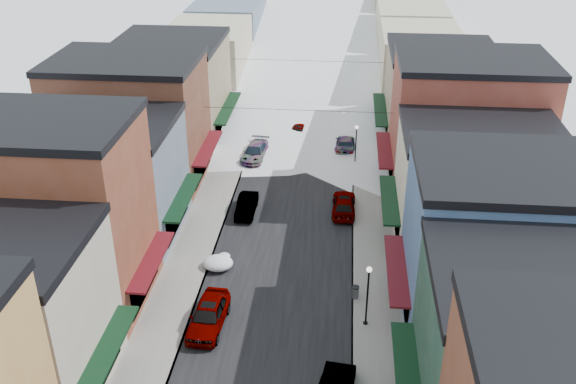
% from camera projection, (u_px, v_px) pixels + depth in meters
% --- Properties ---
extents(road, '(10.00, 160.00, 0.01)m').
position_uv_depth(road, '(310.00, 100.00, 75.69)').
color(road, black).
rests_on(road, ground).
extents(sidewalk_left, '(3.20, 160.00, 0.15)m').
position_uv_depth(sidewalk_left, '(255.00, 98.00, 76.19)').
color(sidewalk_left, gray).
rests_on(sidewalk_left, ground).
extents(sidewalk_right, '(3.20, 160.00, 0.15)m').
position_uv_depth(sidewalk_right, '(367.00, 101.00, 75.12)').
color(sidewalk_right, gray).
rests_on(sidewalk_right, ground).
extents(curb_left, '(0.10, 160.00, 0.15)m').
position_uv_depth(curb_left, '(268.00, 98.00, 76.06)').
color(curb_left, slate).
rests_on(curb_left, ground).
extents(curb_right, '(0.10, 160.00, 0.15)m').
position_uv_depth(curb_right, '(353.00, 101.00, 75.25)').
color(curb_right, slate).
rests_on(curb_right, ground).
extents(bldg_l_brick_near, '(12.30, 8.20, 12.50)m').
position_uv_depth(bldg_l_brick_near, '(49.00, 214.00, 39.07)').
color(bldg_l_brick_near, brown).
rests_on(bldg_l_brick_near, ground).
extents(bldg_l_grayblue, '(11.30, 9.20, 9.00)m').
position_uv_depth(bldg_l_grayblue, '(108.00, 178.00, 47.34)').
color(bldg_l_grayblue, slate).
rests_on(bldg_l_grayblue, ground).
extents(bldg_l_brick_far, '(13.30, 9.20, 11.00)m').
position_uv_depth(bldg_l_brick_far, '(131.00, 121.00, 54.88)').
color(bldg_l_brick_far, brown).
rests_on(bldg_l_brick_far, ground).
extents(bldg_l_tan, '(11.30, 11.20, 10.00)m').
position_uv_depth(bldg_l_tan, '(172.00, 89.00, 63.85)').
color(bldg_l_tan, '#8E7C5D').
rests_on(bldg_l_tan, ground).
extents(bldg_r_green, '(11.30, 9.20, 9.50)m').
position_uv_depth(bldg_r_green, '(530.00, 357.00, 30.11)').
color(bldg_r_green, '#1E4032').
rests_on(bldg_r_green, ground).
extents(bldg_r_blue, '(11.30, 9.20, 10.50)m').
position_uv_depth(bldg_r_blue, '(495.00, 245.00, 37.81)').
color(bldg_r_blue, '#406191').
rests_on(bldg_r_blue, ground).
extents(bldg_r_cream, '(12.30, 9.20, 9.00)m').
position_uv_depth(bldg_r_cream, '(476.00, 187.00, 46.05)').
color(bldg_r_cream, beige).
rests_on(bldg_r_cream, ground).
extents(bldg_r_brick_far, '(13.30, 9.20, 11.50)m').
position_uv_depth(bldg_r_brick_far, '(466.00, 125.00, 53.36)').
color(bldg_r_brick_far, maroon).
rests_on(bldg_r_brick_far, ground).
extents(bldg_r_tan, '(11.30, 11.20, 9.50)m').
position_uv_depth(bldg_r_tan, '(439.00, 96.00, 62.71)').
color(bldg_r_tan, '#8F7C5D').
rests_on(bldg_r_tan, ground).
extents(distant_blocks, '(34.00, 55.00, 8.00)m').
position_uv_depth(distant_blocks, '(320.00, 22.00, 94.10)').
color(distant_blocks, gray).
rests_on(distant_blocks, ground).
extents(overhead_cables, '(16.40, 15.04, 0.04)m').
position_uv_depth(overhead_cables, '(304.00, 83.00, 61.79)').
color(overhead_cables, black).
rests_on(overhead_cables, ground).
extents(car_silver_sedan, '(2.24, 4.99, 1.66)m').
position_uv_depth(car_silver_sedan, '(208.00, 315.00, 39.01)').
color(car_silver_sedan, '#93949A').
rests_on(car_silver_sedan, ground).
extents(car_dark_hatch, '(1.45, 4.10, 1.35)m').
position_uv_depth(car_dark_hatch, '(247.00, 206.00, 51.54)').
color(car_dark_hatch, black).
rests_on(car_dark_hatch, ground).
extents(car_silver_wagon, '(2.53, 5.19, 1.45)m').
position_uv_depth(car_silver_wagon, '(255.00, 152.00, 60.67)').
color(car_silver_wagon, '#9B9DA3').
rests_on(car_silver_wagon, ground).
extents(car_gray_suv, '(1.89, 4.64, 1.58)m').
position_uv_depth(car_gray_suv, '(344.00, 204.00, 51.56)').
color(car_gray_suv, gray).
rests_on(car_gray_suv, ground).
extents(car_black_sedan, '(2.19, 5.10, 1.46)m').
position_uv_depth(car_black_sedan, '(346.00, 143.00, 62.53)').
color(car_black_sedan, black).
rests_on(car_black_sedan, ground).
extents(car_lane_silver, '(2.21, 4.36, 1.43)m').
position_uv_depth(car_lane_silver, '(298.00, 132.00, 65.06)').
color(car_lane_silver, gray).
rests_on(car_lane_silver, ground).
extents(car_lane_white, '(2.44, 5.00, 1.37)m').
position_uv_depth(car_lane_white, '(329.00, 62.00, 87.33)').
color(car_lane_white, silver).
rests_on(car_lane_white, ground).
extents(trash_can, '(0.50, 0.50, 0.85)m').
position_uv_depth(trash_can, '(355.00, 292.00, 41.49)').
color(trash_can, '#56585B').
rests_on(trash_can, sidewalk_right).
extents(streetlamp_near, '(0.35, 0.35, 4.18)m').
position_uv_depth(streetlamp_near, '(368.00, 289.00, 38.14)').
color(streetlamp_near, black).
rests_on(streetlamp_near, sidewalk_right).
extents(streetlamp_far, '(0.33, 0.33, 3.97)m').
position_uv_depth(streetlamp_far, '(356.00, 141.00, 58.26)').
color(streetlamp_far, black).
rests_on(streetlamp_far, sidewalk_right).
extents(snow_pile_mid, '(2.12, 2.50, 0.90)m').
position_uv_depth(snow_pile_mid, '(219.00, 262.00, 44.78)').
color(snow_pile_mid, white).
rests_on(snow_pile_mid, ground).
extents(snow_pile_far, '(2.41, 2.69, 1.02)m').
position_uv_depth(snow_pile_far, '(255.00, 150.00, 61.76)').
color(snow_pile_far, white).
rests_on(snow_pile_far, ground).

